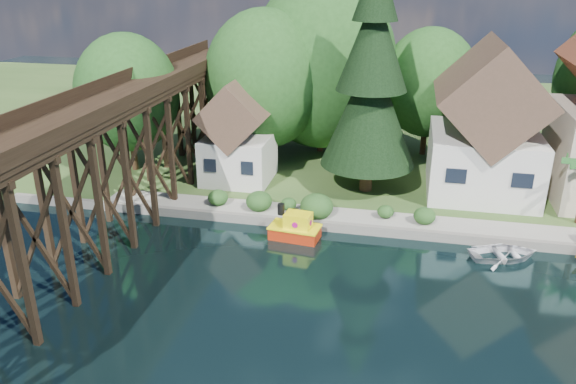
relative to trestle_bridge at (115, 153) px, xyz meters
name	(u,v)px	position (x,y,z in m)	size (l,w,h in m)	color
ground	(364,304)	(16.00, -5.17, -5.35)	(140.00, 140.00, 0.00)	black
bank	(392,125)	(16.00, 28.83, -5.10)	(140.00, 52.00, 0.50)	#2D4B1E
seawall	(440,237)	(20.00, 2.83, -5.04)	(60.00, 0.40, 0.62)	slate
promenade	(472,227)	(22.00, 4.13, -4.82)	(50.00, 2.60, 0.06)	gray
trestle_bridge	(115,153)	(0.00, 0.00, 0.00)	(4.12, 44.18, 9.30)	black
house_left	(486,130)	(23.00, 10.83, -0.21)	(7.64, 8.64, 11.02)	silver
shed	(238,138)	(5.00, 9.33, -1.52)	(5.09, 5.40, 7.85)	silver
bg_trees	(405,82)	(17.00, 16.08, 1.94)	(49.90, 13.30, 10.57)	#382314
shrubs	(308,204)	(11.40, 4.09, -4.12)	(15.76, 2.47, 1.70)	#1E4418
conifer	(371,82)	(14.79, 9.27, 3.21)	(6.80, 6.80, 16.73)	#382314
tugboat	(296,228)	(11.09, 1.32, -4.66)	(3.32, 2.07, 2.29)	#AE260B
boat_white_a	(505,252)	(23.62, 1.34, -4.93)	(2.89, 4.05, 0.84)	silver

